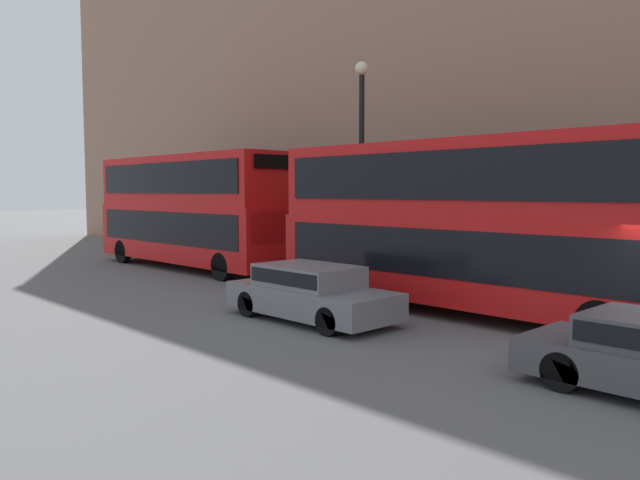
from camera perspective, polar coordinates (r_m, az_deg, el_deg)
bus_leading at (r=16.21m, az=13.16°, el=1.86°), size 2.59×11.02×4.39m
bus_second_in_queue at (r=25.61m, az=-11.69°, el=2.96°), size 2.59×10.71×4.52m
car_hatchback at (r=15.15m, az=-0.88°, el=-4.69°), size 1.87×4.47×1.34m
street_lamp at (r=20.75m, az=3.81°, el=8.17°), size 0.44×0.44×7.34m
pedestrian at (r=29.84m, az=-10.53°, el=0.04°), size 0.36×0.36×1.82m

